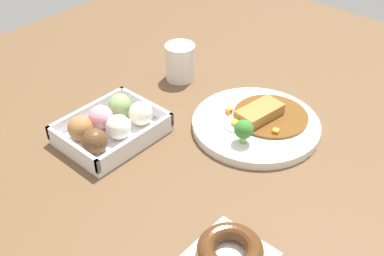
# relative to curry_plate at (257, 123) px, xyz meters

# --- Properties ---
(ground_plane) EXTENTS (1.60, 1.60, 0.00)m
(ground_plane) POSITION_rel_curry_plate_xyz_m (-0.10, 0.02, -0.01)
(ground_plane) COLOR brown
(curry_plate) EXTENTS (0.27, 0.27, 0.07)m
(curry_plate) POSITION_rel_curry_plate_xyz_m (0.00, 0.00, 0.00)
(curry_plate) COLOR white
(curry_plate) RESTS_ON ground_plane
(donut_box) EXTENTS (0.20, 0.16, 0.06)m
(donut_box) POSITION_rel_curry_plate_xyz_m (-0.22, 0.21, 0.01)
(donut_box) COLOR white
(donut_box) RESTS_ON ground_plane
(chocolate_ring_donut) EXTENTS (0.12, 0.12, 0.03)m
(chocolate_ring_donut) POSITION_rel_curry_plate_xyz_m (-0.30, -0.16, 0.00)
(chocolate_ring_donut) COLOR white
(chocolate_ring_donut) RESTS_ON ground_plane
(coffee_mug) EXTENTS (0.07, 0.07, 0.09)m
(coffee_mug) POSITION_rel_curry_plate_xyz_m (0.05, 0.26, 0.03)
(coffee_mug) COLOR silver
(coffee_mug) RESTS_ON ground_plane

